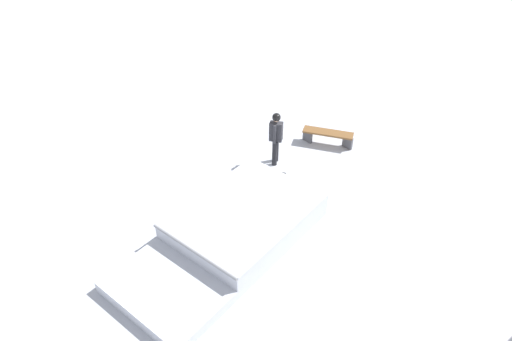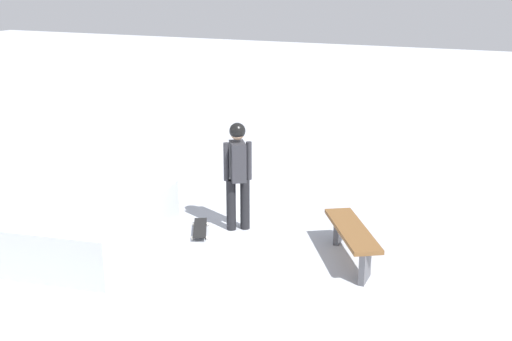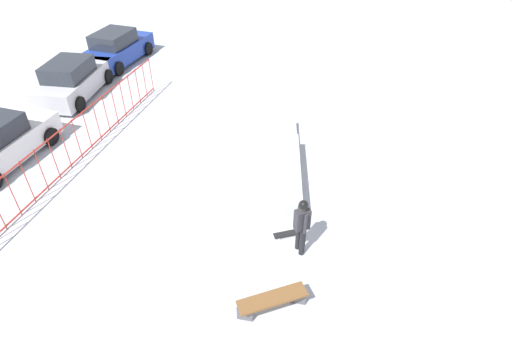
{
  "view_description": "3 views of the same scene",
  "coord_description": "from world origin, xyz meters",
  "px_view_note": "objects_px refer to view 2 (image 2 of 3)",
  "views": [
    {
      "loc": [
        6.29,
        6.18,
        8.34
      ],
      "look_at": [
        -0.3,
        -1.25,
        0.9
      ],
      "focal_mm": 32.47,
      "sensor_mm": 36.0,
      "label": 1
    },
    {
      "loc": [
        -5.86,
        6.4,
        3.86
      ],
      "look_at": [
        -2.11,
        -2.1,
        1.0
      ],
      "focal_mm": 44.58,
      "sensor_mm": 36.0,
      "label": 2
    },
    {
      "loc": [
        -9.44,
        -2.49,
        8.31
      ],
      "look_at": [
        0.61,
        -0.39,
        0.6
      ],
      "focal_mm": 29.29,
      "sensor_mm": 36.0,
      "label": 3
    }
  ],
  "objects_px": {
    "skateboard": "(200,228)",
    "park_bench": "(352,236)",
    "skater": "(238,168)",
    "skate_ramp": "(8,218)"
  },
  "relations": [
    {
      "from": "skateboard",
      "to": "park_bench",
      "type": "xyz_separation_m",
      "value": [
        -2.43,
        0.01,
        0.28
      ]
    },
    {
      "from": "skate_ramp",
      "to": "skater",
      "type": "xyz_separation_m",
      "value": [
        -3.08,
        -1.72,
        0.69
      ]
    },
    {
      "from": "skateboard",
      "to": "park_bench",
      "type": "distance_m",
      "value": 2.45
    },
    {
      "from": "skater",
      "to": "skateboard",
      "type": "xyz_separation_m",
      "value": [
        0.48,
        0.38,
        -0.93
      ]
    },
    {
      "from": "skateboard",
      "to": "skater",
      "type": "bearing_deg",
      "value": 101.59
    },
    {
      "from": "skater",
      "to": "skateboard",
      "type": "distance_m",
      "value": 1.12
    },
    {
      "from": "skate_ramp",
      "to": "skater",
      "type": "height_order",
      "value": "skater"
    },
    {
      "from": "skater",
      "to": "skateboard",
      "type": "height_order",
      "value": "skater"
    },
    {
      "from": "skater",
      "to": "park_bench",
      "type": "distance_m",
      "value": 2.09
    },
    {
      "from": "skater",
      "to": "skateboard",
      "type": "relative_size",
      "value": 2.15
    }
  ]
}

